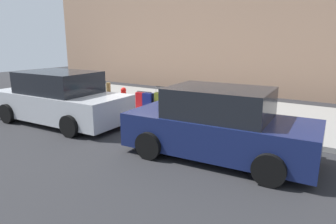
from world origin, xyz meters
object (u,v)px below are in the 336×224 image
at_px(suitcase_olive_6, 161,102).
at_px(parked_car_navy_0, 218,126).
at_px(suitcase_red_8, 141,101).
at_px(fire_hydrant, 124,97).
at_px(bollard_post, 109,94).
at_px(suitcase_silver_3, 196,111).
at_px(suitcase_black_5, 170,105).
at_px(suitcase_teal_2, 210,109).
at_px(suitcase_navy_0, 237,113).
at_px(suitcase_red_1, 222,114).
at_px(parked_car_silver_1, 60,99).
at_px(suitcase_maroon_4, 184,106).
at_px(suitcase_navy_7, 148,102).

relative_size(suitcase_olive_6, parked_car_navy_0, 0.22).
relative_size(suitcase_red_8, fire_hydrant, 0.90).
bearing_deg(bollard_post, suitcase_silver_3, -178.28).
height_order(suitcase_black_5, parked_car_navy_0, parked_car_navy_0).
xyz_separation_m(suitcase_teal_2, suitcase_black_5, (1.46, 0.07, -0.02)).
relative_size(suitcase_navy_0, parked_car_navy_0, 0.17).
height_order(suitcase_silver_3, suitcase_red_8, suitcase_silver_3).
xyz_separation_m(suitcase_red_1, parked_car_silver_1, (4.68, 2.43, 0.38)).
height_order(suitcase_teal_2, parked_car_navy_0, parked_car_navy_0).
bearing_deg(suitcase_teal_2, bollard_post, 2.16).
height_order(suitcase_red_1, suitcase_olive_6, suitcase_olive_6).
relative_size(suitcase_olive_6, suitcase_red_8, 1.39).
bearing_deg(parked_car_silver_1, fire_hydrant, -102.34).
height_order(suitcase_navy_0, bollard_post, bollard_post).
xyz_separation_m(suitcase_teal_2, suitcase_red_8, (2.87, -0.06, -0.03)).
xyz_separation_m(suitcase_red_8, parked_car_navy_0, (-4.24, 2.57, 0.31)).
bearing_deg(parked_car_silver_1, parked_car_navy_0, 180.00).
bearing_deg(suitcase_teal_2, suitcase_maroon_4, 0.37).
bearing_deg(parked_car_navy_0, suitcase_olive_6, -37.33).
height_order(suitcase_navy_7, suitcase_red_8, suitcase_navy_7).
bearing_deg(parked_car_navy_0, suitcase_red_8, -31.23).
bearing_deg(suitcase_red_1, parked_car_navy_0, 110.29).
bearing_deg(fire_hydrant, suitcase_navy_7, 176.84).
relative_size(suitcase_teal_2, suitcase_maroon_4, 1.00).
bearing_deg(suitcase_maroon_4, suitcase_navy_0, 179.92).
xyz_separation_m(suitcase_navy_0, suitcase_olive_6, (2.88, -0.03, 0.01)).
distance_m(suitcase_red_1, suitcase_black_5, 1.94).
distance_m(suitcase_black_5, bollard_post, 2.84).
height_order(suitcase_maroon_4, suitcase_red_8, suitcase_maroon_4).
xyz_separation_m(suitcase_navy_0, suitcase_black_5, (2.40, 0.06, -0.01)).
height_order(suitcase_silver_3, suitcase_navy_7, suitcase_silver_3).
distance_m(suitcase_silver_3, bollard_post, 3.85).
xyz_separation_m(suitcase_red_1, parked_car_navy_0, (-0.90, 2.43, 0.35)).
xyz_separation_m(suitcase_silver_3, parked_car_silver_1, (3.74, 2.46, 0.39)).
bearing_deg(suitcase_maroon_4, suitcase_navy_7, 2.92).
bearing_deg(suitcase_maroon_4, suitcase_black_5, 7.52).
height_order(suitcase_teal_2, bollard_post, suitcase_teal_2).
distance_m(suitcase_silver_3, suitcase_black_5, 1.01).
height_order(suitcase_navy_7, parked_car_navy_0, parked_car_navy_0).
bearing_deg(parked_car_silver_1, suitcase_olive_6, -131.78).
height_order(suitcase_red_1, suitcase_maroon_4, suitcase_maroon_4).
relative_size(suitcase_silver_3, bollard_post, 0.91).
bearing_deg(suitcase_black_5, suitcase_silver_3, -178.60).
relative_size(suitcase_navy_0, fire_hydrant, 0.98).
relative_size(suitcase_teal_2, suitcase_red_8, 1.35).
height_order(suitcase_silver_3, suitcase_black_5, suitcase_silver_3).
bearing_deg(suitcase_teal_2, suitcase_navy_0, 179.46).
height_order(suitcase_olive_6, suitcase_navy_7, suitcase_olive_6).
bearing_deg(parked_car_navy_0, fire_hydrant, -26.39).
bearing_deg(suitcase_maroon_4, suitcase_teal_2, -179.63).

